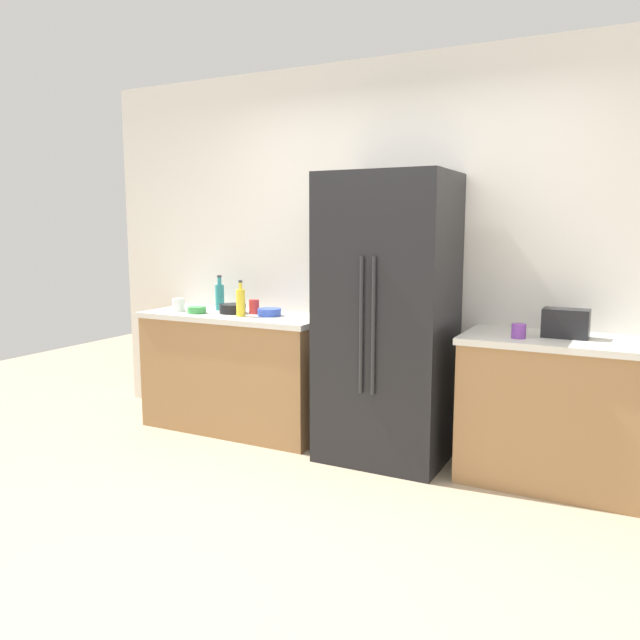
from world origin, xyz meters
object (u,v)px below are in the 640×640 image
(bottle_a, at_px, (241,302))
(bowl_b, at_px, (269,312))
(toaster, at_px, (566,323))
(cup_c, at_px, (519,331))
(bowl_a, at_px, (233,309))
(refrigerator, at_px, (387,319))
(bottle_b, at_px, (220,296))
(bowl_c, at_px, (197,310))
(cup_a, at_px, (179,305))
(cup_d, at_px, (254,307))

(bottle_a, xyz_separation_m, bowl_b, (0.17, 0.12, -0.08))
(toaster, xyz_separation_m, cup_c, (-0.24, -0.15, -0.04))
(cup_c, xyz_separation_m, bowl_a, (-2.11, 0.12, -0.01))
(refrigerator, distance_m, bowl_b, 0.95)
(bottle_a, bearing_deg, bottle_b, 147.77)
(bowl_c, bearing_deg, cup_a, 170.45)
(bowl_c, bearing_deg, cup_c, -0.12)
(refrigerator, bearing_deg, bottle_a, -176.76)
(cup_c, height_order, bowl_b, cup_c)
(toaster, xyz_separation_m, cup_d, (-2.19, 0.02, -0.03))
(cup_c, bearing_deg, refrigerator, 174.94)
(bottle_a, xyz_separation_m, cup_a, (-0.60, 0.03, -0.06))
(bottle_a, bearing_deg, bowl_c, -178.92)
(cup_d, distance_m, bowl_c, 0.44)
(cup_a, bearing_deg, cup_d, 12.49)
(toaster, bearing_deg, bottle_b, 178.20)
(bottle_a, relative_size, cup_a, 2.71)
(toaster, height_order, bowl_b, toaster)
(bottle_a, xyz_separation_m, cup_c, (1.96, -0.01, -0.06))
(bottle_a, bearing_deg, bowl_b, 35.65)
(cup_d, bearing_deg, bottle_b, 170.96)
(cup_d, distance_m, bowl_b, 0.17)
(cup_c, bearing_deg, toaster, 32.08)
(refrigerator, height_order, bowl_b, refrigerator)
(cup_a, height_order, bowl_a, cup_a)
(toaster, distance_m, bottle_b, 2.55)
(refrigerator, distance_m, cup_c, 0.85)
(cup_d, height_order, bowl_a, cup_d)
(bowl_a, height_order, bowl_c, bowl_a)
(bottle_a, xyz_separation_m, bottle_b, (-0.35, 0.22, 0.01))
(refrigerator, bearing_deg, bottle_b, 173.93)
(cup_d, height_order, bowl_b, cup_d)
(refrigerator, distance_m, toaster, 1.09)
(cup_d, distance_m, bowl_a, 0.17)
(refrigerator, height_order, bottle_a, refrigerator)
(toaster, bearing_deg, bowl_c, -176.79)
(bowl_b, height_order, bowl_c, bowl_b)
(cup_c, bearing_deg, bowl_c, 179.88)
(bowl_a, bearing_deg, refrigerator, -2.19)
(bottle_a, xyz_separation_m, cup_d, (0.01, 0.16, -0.05))
(bowl_b, xyz_separation_m, bowl_c, (-0.56, -0.13, -0.00))
(toaster, relative_size, bowl_b, 1.49)
(bottle_a, relative_size, cup_c, 3.11)
(cup_a, bearing_deg, cup_c, -0.87)
(refrigerator, xyz_separation_m, cup_a, (-1.71, -0.04, 0.00))
(bottle_b, xyz_separation_m, bowl_b, (0.51, -0.10, -0.08))
(bottle_a, distance_m, cup_c, 1.96)
(refrigerator, height_order, bowl_c, refrigerator)
(refrigerator, bearing_deg, bowl_b, 176.49)
(bottle_a, height_order, cup_c, bottle_a)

